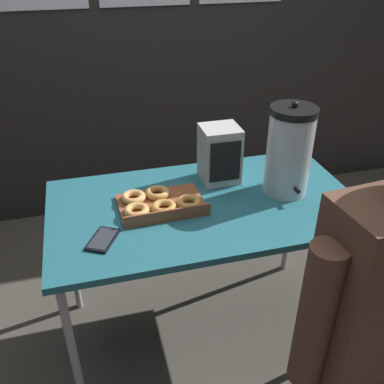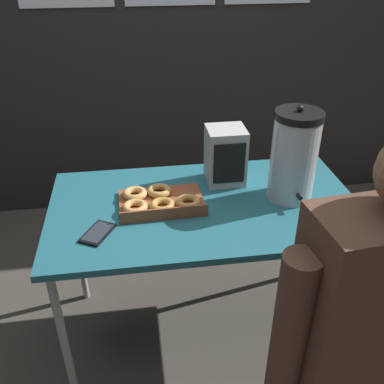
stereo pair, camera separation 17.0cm
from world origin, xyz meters
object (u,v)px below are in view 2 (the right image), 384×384
(space_heater, at_px, (225,156))
(person_seated, at_px, (367,345))
(cell_phone, at_px, (98,233))
(coffee_urn, at_px, (294,156))
(donut_box, at_px, (159,201))

(space_heater, distance_m, person_seated, 0.91)
(person_seated, bearing_deg, cell_phone, -37.99)
(coffee_urn, distance_m, person_seated, 0.74)
(cell_phone, relative_size, person_seated, 0.12)
(donut_box, distance_m, coffee_urn, 0.57)
(donut_box, relative_size, coffee_urn, 0.88)
(space_heater, bearing_deg, donut_box, -152.03)
(cell_phone, distance_m, person_seated, 0.96)
(donut_box, height_order, coffee_urn, coffee_urn)
(coffee_urn, xyz_separation_m, cell_phone, (-0.78, -0.15, -0.18))
(coffee_urn, distance_m, space_heater, 0.30)
(donut_box, xyz_separation_m, space_heater, (0.30, 0.16, 0.10))
(cell_phone, height_order, person_seated, person_seated)
(cell_phone, height_order, space_heater, space_heater)
(donut_box, distance_m, cell_phone, 0.29)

